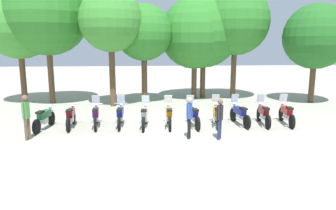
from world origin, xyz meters
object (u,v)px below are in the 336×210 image
(motorcycle_8, at_px, (240,114))
(person_0, at_px, (26,113))
(motorcycle_7, at_px, (216,114))
(person_1, at_px, (189,114))
(tree_2, at_px, (111,21))
(tree_6, at_px, (235,21))
(motorcycle_2, at_px, (96,116))
(motorcycle_9, at_px, (263,114))
(motorcycle_4, at_px, (145,116))
(tree_0, at_px, (19,25))
(tree_1, at_px, (47,14))
(motorcycle_5, at_px, (169,115))
(person_2, at_px, (220,116))
(motorcycle_1, at_px, (71,117))
(motorcycle_0, at_px, (44,118))
(motorcycle_6, at_px, (193,115))
(tree_4, at_px, (195,34))
(tree_7, at_px, (316,37))
(tree_3, at_px, (144,33))
(tree_5, at_px, (204,32))
(motorcycle_3, at_px, (120,115))
(motorcycle_10, at_px, (286,113))

(motorcycle_8, distance_m, person_0, 9.26)
(motorcycle_7, height_order, person_1, person_1)
(person_1, bearing_deg, tree_2, -45.10)
(person_1, relative_size, tree_6, 0.23)
(motorcycle_2, distance_m, motorcycle_8, 6.68)
(motorcycle_2, relative_size, motorcycle_9, 1.00)
(motorcycle_4, distance_m, motorcycle_8, 4.45)
(tree_0, relative_size, tree_1, 0.87)
(motorcycle_5, height_order, person_2, person_2)
(tree_6, bearing_deg, motorcycle_1, -142.94)
(motorcycle_0, height_order, tree_6, tree_6)
(motorcycle_1, relative_size, motorcycle_6, 1.00)
(motorcycle_1, relative_size, tree_4, 0.32)
(motorcycle_7, distance_m, tree_0, 13.61)
(motorcycle_7, relative_size, person_2, 1.34)
(person_0, distance_m, tree_0, 9.68)
(tree_0, xyz_separation_m, tree_7, (18.48, -1.27, -0.71))
(motorcycle_5, xyz_separation_m, tree_3, (-1.09, 6.26, 3.91))
(tree_3, xyz_separation_m, tree_4, (3.43, 1.28, -0.01))
(motorcycle_2, relative_size, motorcycle_4, 1.00)
(motorcycle_0, bearing_deg, tree_4, -39.22)
(tree_7, bearing_deg, motorcycle_1, -159.57)
(motorcycle_2, bearing_deg, tree_1, 24.80)
(tree_4, xyz_separation_m, tree_6, (2.69, -0.23, 0.80))
(motorcycle_8, relative_size, tree_5, 0.31)
(motorcycle_8, bearing_deg, tree_1, 51.51)
(motorcycle_8, distance_m, person_2, 2.70)
(person_1, relative_size, person_2, 1.04)
(motorcycle_3, distance_m, motorcycle_6, 3.35)
(motorcycle_7, relative_size, tree_6, 0.29)
(motorcycle_0, height_order, tree_0, tree_0)
(motorcycle_1, xyz_separation_m, motorcycle_3, (2.23, 0.04, 0.01))
(tree_0, bearing_deg, tree_6, 2.62)
(motorcycle_7, distance_m, person_0, 8.18)
(motorcycle_0, height_order, motorcycle_6, motorcycle_6)
(motorcycle_5, height_order, tree_6, tree_6)
(person_0, distance_m, person_2, 7.62)
(motorcycle_2, relative_size, motorcycle_3, 1.00)
(person_0, xyz_separation_m, person_1, (6.41, -0.29, -0.08))
(motorcycle_10, bearing_deg, motorcycle_2, 95.40)
(motorcycle_3, bearing_deg, tree_3, -10.24)
(motorcycle_2, height_order, tree_2, tree_2)
(tree_1, xyz_separation_m, tree_3, (5.89, -0.10, -1.13))
(motorcycle_9, relative_size, person_1, 1.29)
(motorcycle_2, relative_size, motorcycle_6, 1.00)
(tree_7, bearing_deg, motorcycle_2, -158.22)
(person_1, height_order, person_2, person_1)
(motorcycle_2, relative_size, person_2, 1.34)
(motorcycle_3, relative_size, person_2, 1.34)
(person_1, xyz_separation_m, tree_5, (2.30, 9.70, 3.53))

